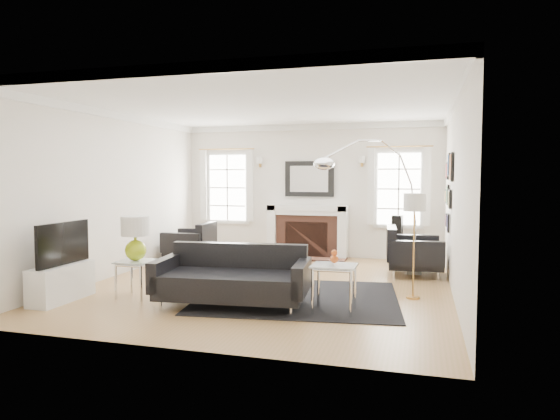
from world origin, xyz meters
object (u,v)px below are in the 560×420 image
(armchair_left, at_px, (192,243))
(coffee_table, at_px, (228,250))
(sofa, at_px, (233,279))
(gourd_lamp, at_px, (135,235))
(fireplace, at_px, (307,232))
(armchair_right, at_px, (411,253))
(arc_floor_lamp, at_px, (372,200))

(armchair_left, xyz_separation_m, coffee_table, (1.17, -1.01, 0.06))
(sofa, bearing_deg, coffee_table, 113.82)
(armchair_left, distance_m, coffee_table, 1.55)
(coffee_table, height_order, gourd_lamp, gourd_lamp)
(fireplace, bearing_deg, armchair_right, -32.21)
(gourd_lamp, xyz_separation_m, arc_floor_lamp, (3.07, 2.30, 0.42))
(gourd_lamp, bearing_deg, sofa, -1.67)
(sofa, height_order, coffee_table, sofa)
(gourd_lamp, bearing_deg, coffee_table, 72.60)
(sofa, relative_size, armchair_left, 2.10)
(sofa, distance_m, coffee_table, 2.18)
(armchair_left, xyz_separation_m, gourd_lamp, (0.56, -2.96, 0.53))
(fireplace, xyz_separation_m, sofa, (-0.09, -4.06, -0.19))
(fireplace, bearing_deg, arc_floor_lamp, -49.07)
(fireplace, relative_size, gourd_lamp, 2.70)
(armchair_right, xyz_separation_m, coffee_table, (-3.10, -0.73, 0.04))
(coffee_table, bearing_deg, gourd_lamp, -107.40)
(coffee_table, height_order, arc_floor_lamp, arc_floor_lamp)
(arc_floor_lamp, bearing_deg, sofa, -124.03)
(sofa, height_order, armchair_right, armchair_right)
(sofa, relative_size, arc_floor_lamp, 0.86)
(fireplace, relative_size, coffee_table, 1.68)
(armchair_right, height_order, gourd_lamp, gourd_lamp)
(armchair_right, height_order, coffee_table, armchair_right)
(sofa, relative_size, armchair_right, 1.91)
(armchair_left, bearing_deg, arc_floor_lamp, -10.30)
(sofa, bearing_deg, armchair_left, 124.26)
(fireplace, height_order, sofa, fireplace)
(armchair_right, relative_size, gourd_lamp, 1.73)
(armchair_right, xyz_separation_m, gourd_lamp, (-3.71, -2.68, 0.50))
(armchair_left, relative_size, gourd_lamp, 1.57)
(fireplace, relative_size, sofa, 0.82)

